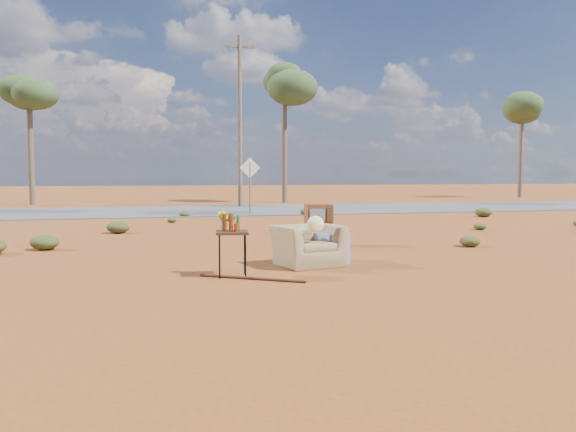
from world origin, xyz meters
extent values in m
plane|color=brown|center=(0.00, 0.00, 0.00)|extent=(140.00, 140.00, 0.00)
cube|color=#565659|center=(0.00, 15.00, 0.02)|extent=(140.00, 7.00, 0.04)
imported|color=olive|center=(0.43, 0.25, 0.46)|extent=(1.20, 0.93, 0.93)
ellipsoid|color=#FFDE9B|center=(0.37, 0.29, 0.54)|extent=(0.33, 0.33, 0.20)
ellipsoid|color=#FFDE9B|center=(0.52, 0.09, 0.72)|extent=(0.30, 0.15, 0.30)
cube|color=navy|center=(0.88, 0.47, 0.27)|extent=(0.60, 0.78, 0.54)
cube|color=black|center=(1.41, 2.82, 0.45)|extent=(0.52, 0.42, 0.03)
cylinder|color=black|center=(1.17, 2.66, 0.23)|extent=(0.03, 0.03, 0.45)
cylinder|color=black|center=(1.62, 2.63, 0.23)|extent=(0.03, 0.03, 0.45)
cylinder|color=black|center=(1.19, 3.01, 0.23)|extent=(0.03, 0.03, 0.45)
cylinder|color=black|center=(1.65, 2.98, 0.23)|extent=(0.03, 0.03, 0.45)
cube|color=brown|center=(1.41, 2.82, 0.68)|extent=(0.59, 0.47, 0.44)
cube|color=slate|center=(1.31, 2.60, 0.68)|extent=(0.34, 0.04, 0.27)
cube|color=#472D19|center=(1.59, 2.58, 0.68)|extent=(0.13, 0.03, 0.31)
cube|color=#3B2615|center=(-0.97, -0.47, 0.68)|extent=(0.54, 0.54, 0.04)
cylinder|color=black|center=(-1.18, -0.64, 0.34)|extent=(0.02, 0.02, 0.68)
cylinder|color=black|center=(-0.80, -0.69, 0.34)|extent=(0.02, 0.02, 0.68)
cylinder|color=black|center=(-1.13, -0.26, 0.34)|extent=(0.02, 0.02, 0.68)
cylinder|color=black|center=(-0.75, -0.31, 0.34)|extent=(0.02, 0.02, 0.68)
cylinder|color=#4E260D|center=(-1.08, -0.41, 0.82)|extent=(0.07, 0.07, 0.25)
cylinder|color=#4E260D|center=(-1.00, -0.55, 0.83)|extent=(0.06, 0.06, 0.27)
cylinder|color=#2A632D|center=(-0.86, -0.39, 0.81)|extent=(0.06, 0.06, 0.23)
cylinder|color=red|center=(-0.92, -0.57, 0.76)|extent=(0.06, 0.06, 0.13)
cylinder|color=silver|center=(-1.09, -0.31, 0.76)|extent=(0.08, 0.08, 0.14)
ellipsoid|color=yellow|center=(-1.09, -0.31, 0.92)|extent=(0.15, 0.15, 0.12)
cylinder|color=#472412|center=(-0.73, -0.81, 0.02)|extent=(1.44, 0.95, 0.04)
cylinder|color=brown|center=(1.50, 12.00, 1.00)|extent=(0.06, 0.06, 2.00)
cube|color=silver|center=(1.50, 12.00, 1.80)|extent=(0.78, 0.04, 0.78)
cylinder|color=brown|center=(-8.00, 22.00, 3.00)|extent=(0.28, 0.28, 6.00)
ellipsoid|color=#3B5029|center=(-8.00, 22.00, 5.50)|extent=(3.20, 3.20, 2.20)
cylinder|color=brown|center=(5.00, 21.00, 3.50)|extent=(0.28, 0.28, 7.00)
ellipsoid|color=#3B5029|center=(5.00, 21.00, 6.50)|extent=(3.20, 3.20, 2.20)
cylinder|color=brown|center=(22.00, 24.00, 3.25)|extent=(0.28, 0.28, 6.50)
ellipsoid|color=#3B5029|center=(22.00, 24.00, 6.00)|extent=(3.20, 3.20, 2.20)
cylinder|color=brown|center=(2.00, 17.50, 4.00)|extent=(0.20, 0.20, 8.00)
cube|color=brown|center=(2.00, 17.50, 7.50)|extent=(1.40, 0.10, 0.10)
ellipsoid|color=#424A20|center=(4.50, 1.80, 0.12)|extent=(0.44, 0.44, 0.24)
ellipsoid|color=#424A20|center=(-3.00, 6.50, 0.17)|extent=(0.60, 0.60, 0.33)
ellipsoid|color=#424A20|center=(6.80, 5.00, 0.10)|extent=(0.36, 0.36, 0.20)
ellipsoid|color=#424A20|center=(3.20, 8.00, 0.11)|extent=(0.40, 0.40, 0.22)
ellipsoid|color=#424A20|center=(-1.50, 9.50, 0.08)|extent=(0.30, 0.30, 0.17)
camera|label=1|loc=(-2.17, -8.90, 1.56)|focal=35.00mm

